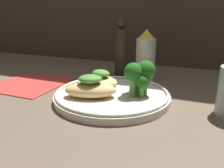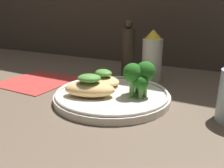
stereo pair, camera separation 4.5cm
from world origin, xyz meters
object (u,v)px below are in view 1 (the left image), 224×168
(sauce_bottle, at_px, (146,56))
(pepper_grinder, at_px, (121,51))
(plate, at_px, (112,95))
(broccoli_bunch, at_px, (140,74))

(sauce_bottle, distance_m, pepper_grinder, 0.07)
(sauce_bottle, bearing_deg, plate, -97.91)
(plate, xyz_separation_m, sauce_bottle, (0.02, 0.18, 0.06))
(sauce_bottle, height_order, pepper_grinder, pepper_grinder)
(plate, relative_size, sauce_bottle, 1.77)
(pepper_grinder, bearing_deg, plate, -75.46)
(broccoli_bunch, bearing_deg, sauce_bottle, 100.41)
(broccoli_bunch, height_order, sauce_bottle, sauce_bottle)
(broccoli_bunch, height_order, pepper_grinder, pepper_grinder)
(plate, xyz_separation_m, broccoli_bunch, (0.05, 0.01, 0.05))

